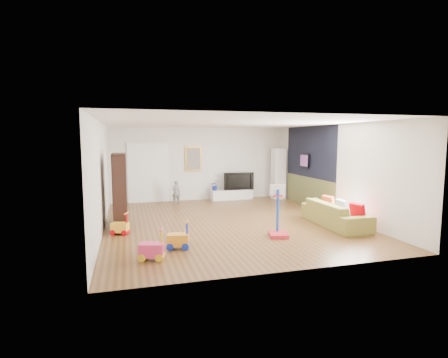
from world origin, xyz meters
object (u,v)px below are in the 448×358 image
object	(u,v)px
sofa	(335,214)
basketball_hoop	(279,211)
bookshelf	(120,190)
media_console	(232,195)

from	to	relation	value
sofa	basketball_hoop	world-z (taller)	basketball_hoop
bookshelf	media_console	bearing A→B (deg)	37.70
bookshelf	sofa	size ratio (longest dim) A/B	0.88
media_console	bookshelf	size ratio (longest dim) A/B	0.84
bookshelf	basketball_hoop	distance (m)	4.14
sofa	basketball_hoop	bearing A→B (deg)	107.30
sofa	basketball_hoop	size ratio (longest dim) A/B	1.78
bookshelf	basketball_hoop	world-z (taller)	bookshelf
media_console	sofa	distance (m)	4.83
media_console	bookshelf	xyz separation A→B (m)	(-3.99, -3.08, 0.76)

